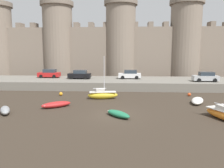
% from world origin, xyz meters
% --- Properties ---
extents(ground_plane, '(160.00, 160.00, 0.00)m').
position_xyz_m(ground_plane, '(0.00, 0.00, 0.00)').
color(ground_plane, '#382D23').
extents(quay_road, '(70.44, 10.00, 1.40)m').
position_xyz_m(quay_road, '(0.00, 17.96, 0.70)').
color(quay_road, slate).
rests_on(quay_road, ground).
extents(castle, '(65.96, 7.52, 20.64)m').
position_xyz_m(castle, '(-0.00, 29.77, 7.98)').
color(castle, gray).
rests_on(castle, ground).
extents(rowboat_foreground_right, '(3.43, 2.86, 0.68)m').
position_xyz_m(rowboat_foreground_right, '(-6.77, 2.66, 0.36)').
color(rowboat_foreground_right, red).
rests_on(rowboat_foreground_right, ground).
extents(rowboat_foreground_left, '(2.86, 2.89, 0.60)m').
position_xyz_m(rowboat_foreground_left, '(0.46, -0.56, 0.31)').
color(rowboat_foreground_left, '#1E6B47').
rests_on(rowboat_foreground_left, ground).
extents(rowboat_near_channel_left, '(2.65, 3.93, 0.65)m').
position_xyz_m(rowboat_near_channel_left, '(10.12, 5.78, 0.34)').
color(rowboat_near_channel_left, silver).
rests_on(rowboat_near_channel_left, ground).
extents(sailboat_foreground_centre, '(4.19, 1.83, 5.80)m').
position_xyz_m(sailboat_foreground_centre, '(-1.92, 7.57, 0.60)').
color(sailboat_foreground_centre, yellow).
rests_on(sailboat_foreground_centre, ground).
extents(rowboat_midflat_centre, '(2.22, 2.88, 0.71)m').
position_xyz_m(rowboat_midflat_centre, '(-11.28, -0.11, 0.37)').
color(rowboat_midflat_centre, gray).
rests_on(rowboat_midflat_centre, ground).
extents(mooring_buoy_mid_mud, '(0.51, 0.51, 0.51)m').
position_xyz_m(mooring_buoy_mid_mud, '(-8.24, 9.41, 0.26)').
color(mooring_buoy_mid_mud, orange).
rests_on(mooring_buoy_mid_mud, ground).
extents(mooring_buoy_near_shore, '(0.48, 0.48, 0.48)m').
position_xyz_m(mooring_buoy_near_shore, '(10.38, 10.18, 0.24)').
color(mooring_buoy_near_shore, '#E04C1E').
rests_on(mooring_buoy_near_shore, ground).
extents(car_quay_east, '(4.12, 1.92, 1.62)m').
position_xyz_m(car_quay_east, '(-13.48, 19.64, 2.18)').
color(car_quay_east, red).
rests_on(car_quay_east, quay_road).
extents(car_quay_centre_east, '(4.12, 1.92, 1.62)m').
position_xyz_m(car_quay_centre_east, '(14.58, 15.78, 2.18)').
color(car_quay_centre_east, '#B2B5B7').
rests_on(car_quay_centre_east, quay_road).
extents(car_quay_west, '(4.12, 1.92, 1.62)m').
position_xyz_m(car_quay_west, '(1.99, 18.81, 2.18)').
color(car_quay_west, silver).
rests_on(car_quay_west, quay_road).
extents(car_quay_centre_west, '(4.12, 1.92, 1.62)m').
position_xyz_m(car_quay_centre_west, '(-7.25, 18.18, 2.18)').
color(car_quay_centre_west, black).
rests_on(car_quay_centre_west, quay_road).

